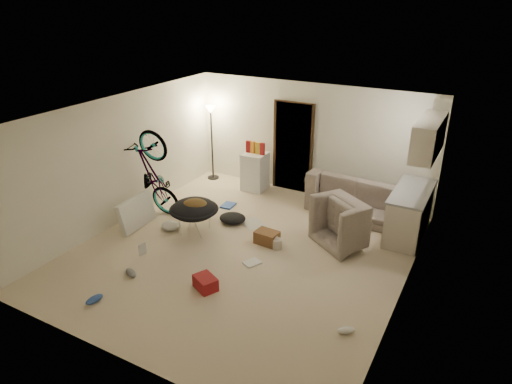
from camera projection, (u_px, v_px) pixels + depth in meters
The scene contains 37 objects.
floor at pixel (244, 251), 8.16m from camera, with size 5.50×6.00×0.02m, color beige.
ceiling at pixel (242, 113), 7.14m from camera, with size 5.50×6.00×0.02m, color white.
wall_back at pixel (311, 140), 10.07m from camera, with size 5.50×0.02×2.50m, color white.
wall_front at pixel (111, 277), 5.23m from camera, with size 5.50×0.02×2.50m, color white.
wall_left at pixel (120, 160), 8.86m from camera, with size 0.02×6.00×2.50m, color white.
wall_right at pixel (412, 223), 6.44m from camera, with size 0.02×6.00×2.50m, color white.
doorway at pixel (293, 147), 10.30m from camera, with size 0.85×0.10×2.04m, color black.
door_trim at pixel (293, 148), 10.28m from camera, with size 0.97×0.04×2.10m, color #342212.
floor_lamp at pixel (211, 127), 10.80m from camera, with size 0.28×0.28×1.81m.
kitchen_counter at pixel (409, 214), 8.52m from camera, with size 0.60×1.50×0.88m, color beige.
counter_top at pixel (413, 191), 8.33m from camera, with size 0.64×1.54×0.04m, color gray.
kitchen_uppers at pixel (429, 137), 7.85m from camera, with size 0.38×1.40×0.65m, color beige.
sofa at pixel (359, 200), 9.40m from camera, with size 2.10×0.82×0.61m, color #383F38.
armchair at pixel (353, 225), 8.35m from camera, with size 1.01×0.88×0.66m, color #383F38.
bicycle at pixel (155, 193), 9.27m from camera, with size 0.67×1.91×1.00m, color black.
book_asset at pixel (139, 256), 7.98m from camera, with size 0.16×0.22×0.02m, color maroon.
mini_fridge at pixel (255, 171), 10.53m from camera, with size 0.52×0.52×0.88m, color white.
snack_box_0 at pixel (248, 147), 10.38m from camera, with size 0.10×0.07×0.30m, color maroon.
snack_box_1 at pixel (253, 148), 10.33m from camera, with size 0.10×0.07×0.30m, color #C86D19.
snack_box_2 at pixel (258, 149), 10.28m from camera, with size 0.10×0.07×0.30m, color gold.
snack_box_3 at pixel (262, 150), 10.22m from camera, with size 0.10×0.07×0.30m, color maroon.
saucer_chair at pixel (194, 213), 8.65m from camera, with size 0.93×0.93×0.66m.
hoodie at pixel (195, 205), 8.52m from camera, with size 0.48×0.40×0.22m, color #4F381B.
sofa_drape at pixel (317, 181), 9.73m from camera, with size 0.56×0.46×0.28m, color black.
tv_box at pixel (136, 213), 8.88m from camera, with size 0.11×0.91×0.60m, color silver.
drink_case_a at pixel (267, 237), 8.36m from camera, with size 0.41×0.30×0.24m, color brown.
drink_case_b at pixel (205, 283), 7.07m from camera, with size 0.37×0.27×0.21m, color maroon.
juicer at pixel (277, 243), 8.20m from camera, with size 0.18×0.18×0.26m.
newspaper at pixel (253, 223), 9.11m from camera, with size 0.38×0.50×0.01m, color beige.
book_blue at pixel (228, 205), 9.84m from camera, with size 0.24×0.33×0.03m, color #2D4FA4.
book_white at pixel (252, 263), 7.77m from camera, with size 0.21×0.28×0.03m, color silver.
shoe_2 at pixel (94, 299), 6.78m from camera, with size 0.29×0.12×0.11m, color #2D4FA4.
shoe_3 at pixel (131, 273), 7.42m from camera, with size 0.29×0.12×0.11m, color slate.
shoe_4 at pixel (346, 330), 6.17m from camera, with size 0.25×0.10×0.09m, color white.
clothes_lump_a at pixel (233, 218), 9.14m from camera, with size 0.54×0.46×0.17m, color black.
clothes_lump_b at pixel (318, 199), 9.99m from camera, with size 0.49×0.43×0.15m, color black.
clothes_lump_c at pixel (171, 226), 8.89m from camera, with size 0.40×0.34×0.12m, color silver.
Camera 1 is at (3.56, -6.07, 4.25)m, focal length 32.00 mm.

